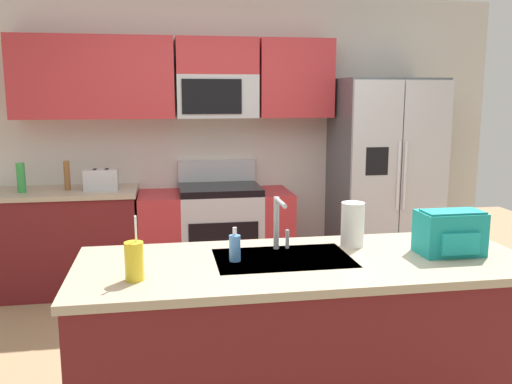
# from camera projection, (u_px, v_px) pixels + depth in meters

# --- Properties ---
(ground_plane) EXTENTS (9.00, 9.00, 0.00)m
(ground_plane) POSITION_uv_depth(u_px,v_px,m) (268.00, 378.00, 3.35)
(ground_plane) COLOR #997A56
(ground_plane) RESTS_ON ground
(kitchen_wall_unit) EXTENTS (5.20, 0.43, 2.60)m
(kitchen_wall_unit) POSITION_uv_depth(u_px,v_px,m) (211.00, 120.00, 5.09)
(kitchen_wall_unit) COLOR beige
(kitchen_wall_unit) RESTS_ON ground
(back_counter) EXTENTS (1.24, 0.63, 0.90)m
(back_counter) POSITION_uv_depth(u_px,v_px,m) (67.00, 241.00, 4.77)
(back_counter) COLOR maroon
(back_counter) RESTS_ON ground
(range_oven) EXTENTS (1.36, 0.61, 1.10)m
(range_oven) POSITION_uv_depth(u_px,v_px,m) (216.00, 235.00, 4.99)
(range_oven) COLOR #B7BABF
(range_oven) RESTS_ON ground
(refrigerator) EXTENTS (0.90, 0.76, 1.85)m
(refrigerator) POSITION_uv_depth(u_px,v_px,m) (384.00, 180.00, 5.10)
(refrigerator) COLOR #4C4F54
(refrigerator) RESTS_ON ground
(island_counter) EXTENTS (2.25, 0.86, 0.90)m
(island_counter) POSITION_uv_depth(u_px,v_px,m) (303.00, 344.00, 2.79)
(island_counter) COLOR maroon
(island_counter) RESTS_ON ground
(toaster) EXTENTS (0.28, 0.16, 0.18)m
(toaster) POSITION_uv_depth(u_px,v_px,m) (101.00, 180.00, 4.68)
(toaster) COLOR #B7BABF
(toaster) RESTS_ON back_counter
(pepper_mill) EXTENTS (0.05, 0.05, 0.25)m
(pepper_mill) POSITION_uv_depth(u_px,v_px,m) (67.00, 176.00, 4.68)
(pepper_mill) COLOR brown
(pepper_mill) RESTS_ON back_counter
(bottle_green) EXTENTS (0.07, 0.07, 0.25)m
(bottle_green) POSITION_uv_depth(u_px,v_px,m) (21.00, 178.00, 4.56)
(bottle_green) COLOR green
(bottle_green) RESTS_ON back_counter
(sink_faucet) EXTENTS (0.08, 0.21, 0.28)m
(sink_faucet) POSITION_uv_depth(u_px,v_px,m) (279.00, 219.00, 2.86)
(sink_faucet) COLOR #B7BABF
(sink_faucet) RESTS_ON island_counter
(drink_cup_yellow) EXTENTS (0.08, 0.08, 0.29)m
(drink_cup_yellow) POSITION_uv_depth(u_px,v_px,m) (134.00, 261.00, 2.40)
(drink_cup_yellow) COLOR yellow
(drink_cup_yellow) RESTS_ON island_counter
(soap_dispenser) EXTENTS (0.06, 0.06, 0.17)m
(soap_dispenser) POSITION_uv_depth(u_px,v_px,m) (235.00, 248.00, 2.68)
(soap_dispenser) COLOR #4C8CD8
(soap_dispenser) RESTS_ON island_counter
(paper_towel_roll) EXTENTS (0.12, 0.12, 0.24)m
(paper_towel_roll) POSITION_uv_depth(u_px,v_px,m) (353.00, 224.00, 2.94)
(paper_towel_roll) COLOR white
(paper_towel_roll) RESTS_ON island_counter
(backpack) EXTENTS (0.32, 0.22, 0.23)m
(backpack) POSITION_uv_depth(u_px,v_px,m) (450.00, 232.00, 2.80)
(backpack) COLOR teal
(backpack) RESTS_ON island_counter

